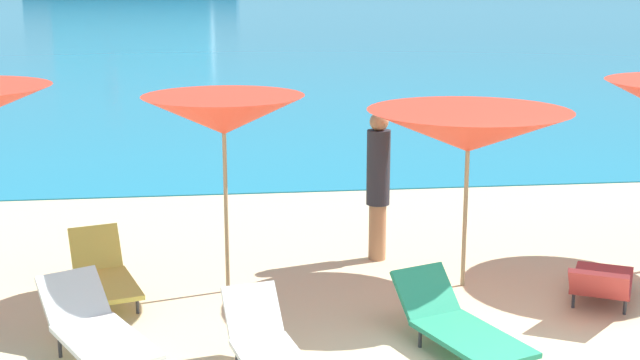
# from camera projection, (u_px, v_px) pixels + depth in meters

# --- Properties ---
(ground_plane) EXTENTS (50.00, 100.00, 0.30)m
(ground_plane) POSITION_uv_depth(u_px,v_px,m) (360.00, 166.00, 16.82)
(ground_plane) COLOR beige
(umbrella_1) EXTENTS (1.80, 1.80, 2.21)m
(umbrella_1) POSITION_uv_depth(u_px,v_px,m) (224.00, 115.00, 9.25)
(umbrella_1) COLOR #9E7F59
(umbrella_1) RESTS_ON ground_plane
(umbrella_2) EXTENTS (2.48, 2.48, 2.02)m
(umbrella_2) POSITION_uv_depth(u_px,v_px,m) (468.00, 131.00, 9.48)
(umbrella_2) COLOR #9E7F59
(umbrella_2) RESTS_ON ground_plane
(lounge_chair_0) EXTENTS (1.30, 1.71, 0.65)m
(lounge_chair_0) POSITION_uv_depth(u_px,v_px,m) (95.00, 328.00, 7.93)
(lounge_chair_0) COLOR white
(lounge_chair_0) RESTS_ON ground_plane
(lounge_chair_1) EXTENTS (1.24, 1.60, 0.62)m
(lounge_chair_1) POSITION_uv_depth(u_px,v_px,m) (601.00, 282.00, 9.20)
(lounge_chair_1) COLOR #A53333
(lounge_chair_1) RESTS_ON ground_plane
(lounge_chair_2) EXTENTS (1.12, 1.67, 0.62)m
(lounge_chair_2) POSITION_uv_depth(u_px,v_px,m) (458.00, 324.00, 8.11)
(lounge_chair_2) COLOR #268C66
(lounge_chair_2) RESTS_ON ground_plane
(lounge_chair_4) EXTENTS (0.92, 1.41, 0.71)m
(lounge_chair_4) POSITION_uv_depth(u_px,v_px,m) (104.00, 274.00, 9.35)
(lounge_chair_4) COLOR #D8BF4C
(lounge_chair_4) RESTS_ON ground_plane
(lounge_chair_6) EXTENTS (0.85, 1.64, 0.67)m
(lounge_chair_6) POSITION_uv_depth(u_px,v_px,m) (270.00, 350.00, 7.45)
(lounge_chair_6) COLOR white
(lounge_chair_6) RESTS_ON ground_plane
(beachgoer_1) EXTENTS (0.29, 0.29, 1.85)m
(beachgoer_1) POSITION_uv_depth(u_px,v_px,m) (378.00, 181.00, 10.58)
(beachgoer_1) COLOR #A3704C
(beachgoer_1) RESTS_ON ground_plane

